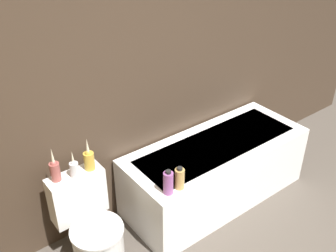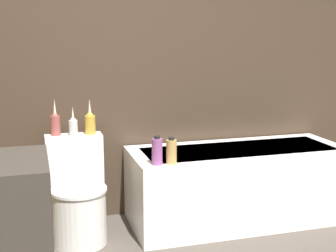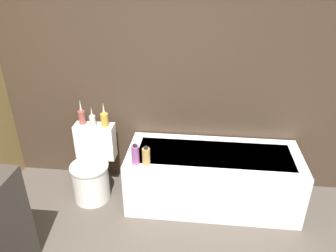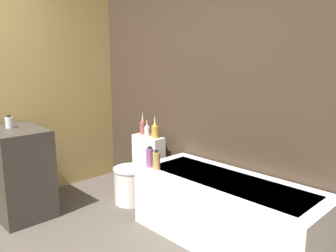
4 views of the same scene
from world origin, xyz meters
TOP-DOWN VIEW (x-y plane):
  - wall_back_tiled at (0.00, 2.20)m, footprint 6.40×0.06m
  - bathtub at (0.73, 1.81)m, footprint 1.67×0.68m
  - toilet at (-0.50, 1.81)m, footprint 0.41×0.54m
  - vase_gold at (-0.62, 2.01)m, footprint 0.07×0.07m
  - vase_silver at (-0.50, 1.97)m, footprint 0.06×0.06m
  - vase_bronze at (-0.37, 1.98)m, footprint 0.08×0.08m
  - shampoo_bottle_tall at (0.02, 1.57)m, footprint 0.07×0.07m
  - shampoo_bottle_short at (0.12, 1.56)m, footprint 0.07×0.07m

SIDE VIEW (x-z plane):
  - bathtub at x=0.73m, z-range 0.00..0.58m
  - toilet at x=-0.50m, z-range -0.05..0.66m
  - shampoo_bottle_short at x=0.12m, z-range 0.57..0.75m
  - shampoo_bottle_tall at x=0.02m, z-range 0.57..0.76m
  - vase_silver at x=-0.50m, z-range 0.69..0.90m
  - vase_bronze at x=-0.37m, z-range 0.68..0.94m
  - vase_gold at x=-0.62m, z-range 0.68..0.94m
  - wall_back_tiled at x=0.00m, z-range 0.00..2.60m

